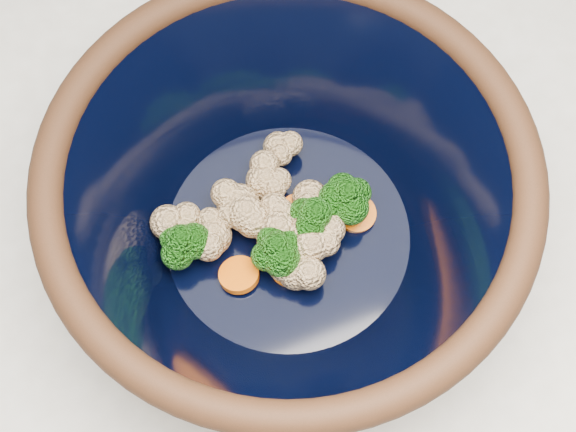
{
  "coord_description": "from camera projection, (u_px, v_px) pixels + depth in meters",
  "views": [
    {
      "loc": [
        -0.09,
        -0.24,
        1.52
      ],
      "look_at": [
        0.0,
        -0.02,
        0.97
      ],
      "focal_mm": 50.0,
      "sensor_mm": 36.0,
      "label": 1
    }
  ],
  "objects": [
    {
      "name": "mixing_bowl",
      "position": [
        288.0,
        208.0,
        0.58
      ],
      "size": [
        0.38,
        0.38,
        0.15
      ],
      "rotation": [
        0.0,
        0.0,
        0.17
      ],
      "color": "black",
      "rests_on": "counter"
    },
    {
      "name": "counter",
      "position": [
        281.0,
        356.0,
        1.08
      ],
      "size": [
        1.2,
        1.2,
        0.9
      ],
      "primitive_type": "cube",
      "color": "beige",
      "rests_on": "ground"
    },
    {
      "name": "ground",
      "position": [
        283.0,
        414.0,
        1.49
      ],
      "size": [
        3.0,
        3.0,
        0.0
      ],
      "primitive_type": "plane",
      "color": "#9E7A54",
      "rests_on": "ground"
    },
    {
      "name": "vegetable_pile",
      "position": [
        274.0,
        222.0,
        0.61
      ],
      "size": [
        0.17,
        0.13,
        0.05
      ],
      "color": "#608442",
      "rests_on": "mixing_bowl"
    }
  ]
}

